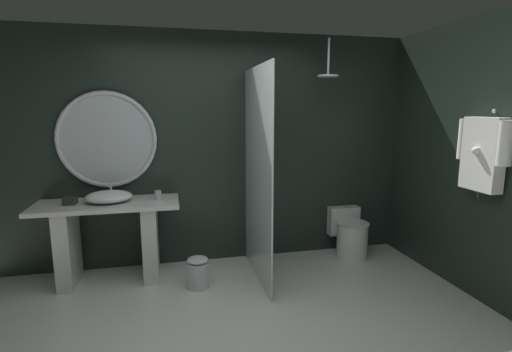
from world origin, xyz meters
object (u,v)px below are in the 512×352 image
tumbler_cup (158,195)px  rain_shower_head (328,73)px  waste_bin (198,272)px  round_wall_mirror (107,140)px  hanging_bathrobe (483,150)px  tissue_box (70,201)px  vessel_sink (109,197)px  toilet (350,234)px

tumbler_cup → rain_shower_head: 2.23m
tumbler_cup → waste_bin: (0.36, -0.40, -0.71)m
round_wall_mirror → waste_bin: size_ratio=3.17×
tumbler_cup → hanging_bathrobe: 3.10m
tissue_box → waste_bin: 1.45m
round_wall_mirror → waste_bin: round_wall_mirror is taller
rain_shower_head → hanging_bathrobe: 1.68m
vessel_sink → tissue_box: size_ratio=3.71×
round_wall_mirror → toilet: round_wall_mirror is taller
waste_bin → vessel_sink: bearing=155.2°
round_wall_mirror → toilet: bearing=-4.2°
vessel_sink → rain_shower_head: 2.63m
tumbler_cup → hanging_bathrobe: size_ratio=0.14×
rain_shower_head → toilet: 1.92m
tumbler_cup → toilet: size_ratio=0.17×
tumbler_cup → tissue_box: bearing=-179.8°
vessel_sink → rain_shower_head: (2.31, -0.05, 1.26)m
tumbler_cup → hanging_bathrobe: bearing=-23.4°
tissue_box → toilet: size_ratio=0.22×
toilet → waste_bin: toilet is taller
hanging_bathrobe → toilet: (-0.58, 1.28, -1.14)m
tumbler_cup → toilet: bearing=1.6°
tumbler_cup → waste_bin: bearing=-47.5°
round_wall_mirror → hanging_bathrobe: (3.30, -1.48, -0.03)m
round_wall_mirror → waste_bin: 1.68m
tissue_box → waste_bin: size_ratio=0.38×
waste_bin → toilet: bearing=13.9°
vessel_sink → tissue_box: bearing=179.6°
tumbler_cup → tissue_box: (-0.85, -0.00, -0.01)m
vessel_sink → toilet: vessel_sink is taller
waste_bin → hanging_bathrobe: bearing=-18.6°
tissue_box → toilet: 3.13m
vessel_sink → hanging_bathrobe: (3.28, -1.21, 0.52)m
hanging_bathrobe → rain_shower_head: bearing=130.1°
hanging_bathrobe → toilet: size_ratio=1.27×
vessel_sink → tumbler_cup: vessel_sink is taller
rain_shower_head → waste_bin: size_ratio=1.24×
toilet → round_wall_mirror: bearing=175.8°
rain_shower_head → tissue_box: bearing=178.8°
rain_shower_head → hanging_bathrobe: size_ratio=0.56×
round_wall_mirror → rain_shower_head: (2.33, -0.32, 0.70)m
hanging_bathrobe → tissue_box: bearing=161.6°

